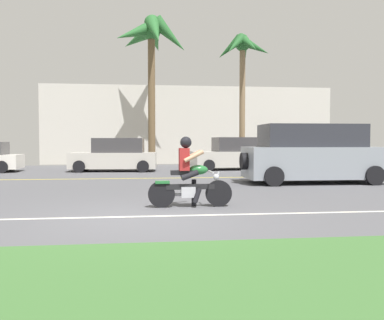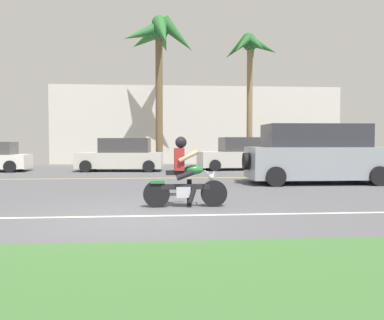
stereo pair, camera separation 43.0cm
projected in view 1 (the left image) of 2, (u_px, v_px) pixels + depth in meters
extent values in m
cube|color=#545459|center=(144.00, 198.00, 10.89)|extent=(56.00, 30.00, 0.04)
cube|color=#3D6B33|center=(150.00, 295.00, 3.84)|extent=(56.00, 3.80, 0.06)
cube|color=silver|center=(145.00, 216.00, 8.04)|extent=(50.40, 0.12, 0.01)
cube|color=yellow|center=(143.00, 178.00, 16.36)|extent=(50.40, 0.12, 0.01)
cylinder|color=black|center=(219.00, 193.00, 9.28)|extent=(0.58, 0.09, 0.58)
cylinder|color=black|center=(161.00, 194.00, 9.13)|extent=(0.58, 0.09, 0.58)
cylinder|color=#B7BAC1|center=(214.00, 183.00, 9.25)|extent=(0.26, 0.05, 0.51)
cube|color=black|center=(190.00, 187.00, 9.19)|extent=(1.06, 0.10, 0.12)
cube|color=#B7BAC1|center=(188.00, 192.00, 9.19)|extent=(0.31, 0.19, 0.23)
ellipsoid|color=#236B33|center=(198.00, 170.00, 9.20)|extent=(0.43, 0.23, 0.21)
cube|color=black|center=(181.00, 173.00, 9.16)|extent=(0.47, 0.21, 0.10)
cube|color=#236B33|center=(162.00, 182.00, 9.12)|extent=(0.31, 0.16, 0.06)
cylinder|color=#B7BAC1|center=(211.00, 172.00, 9.23)|extent=(0.04, 0.60, 0.03)
sphere|color=#B7BAC1|center=(216.00, 177.00, 9.25)|extent=(0.14, 0.14, 0.14)
cylinder|color=#B7BAC1|center=(177.00, 195.00, 9.29)|extent=(0.48, 0.07, 0.07)
cube|color=maroon|center=(184.00, 159.00, 9.15)|extent=(0.21, 0.31, 0.48)
sphere|color=black|center=(186.00, 142.00, 9.14)|extent=(0.25, 0.25, 0.25)
cylinder|color=black|center=(190.00, 175.00, 9.08)|extent=(0.39, 0.13, 0.24)
cylinder|color=black|center=(189.00, 174.00, 9.28)|extent=(0.39, 0.13, 0.24)
cylinder|color=black|center=(194.00, 193.00, 9.35)|extent=(0.11, 0.11, 0.59)
cylinder|color=black|center=(197.00, 196.00, 9.10)|extent=(0.20, 0.11, 0.33)
cylinder|color=tan|center=(194.00, 156.00, 8.98)|extent=(0.44, 0.09, 0.27)
cylinder|color=tan|center=(192.00, 156.00, 9.36)|extent=(0.44, 0.09, 0.27)
cube|color=#8C939E|center=(314.00, 162.00, 14.55)|extent=(4.74, 1.98, 1.07)
cube|color=#2D2F36|center=(311.00, 136.00, 14.50)|extent=(3.42, 1.69, 0.77)
cylinder|color=black|center=(274.00, 176.00, 13.46)|extent=(0.64, 0.23, 0.64)
cylinder|color=black|center=(374.00, 175.00, 13.80)|extent=(0.64, 0.23, 0.64)
cylinder|color=black|center=(258.00, 172.00, 15.34)|extent=(0.64, 0.23, 0.64)
cylinder|color=black|center=(347.00, 171.00, 15.68)|extent=(0.64, 0.23, 0.64)
cylinder|color=black|center=(244.00, 161.00, 14.30)|extent=(0.21, 0.58, 0.58)
cylinder|color=black|center=(12.00, 165.00, 20.72)|extent=(0.56, 0.20, 0.56)
cylinder|color=black|center=(2.00, 167.00, 19.06)|extent=(0.56, 0.20, 0.56)
cube|color=beige|center=(114.00, 160.00, 20.28)|extent=(4.19, 1.99, 0.75)
cube|color=#3B3A3D|center=(119.00, 145.00, 20.26)|extent=(2.47, 1.63, 0.69)
cylinder|color=black|center=(145.00, 164.00, 21.20)|extent=(0.57, 0.22, 0.56)
cylinder|color=black|center=(87.00, 165.00, 21.07)|extent=(0.57, 0.22, 0.56)
cylinder|color=black|center=(143.00, 166.00, 19.52)|extent=(0.57, 0.22, 0.56)
cylinder|color=black|center=(79.00, 167.00, 19.39)|extent=(0.57, 0.22, 0.56)
cube|color=beige|center=(233.00, 159.00, 21.51)|extent=(4.29, 2.13, 0.77)
cube|color=#3B3A3D|center=(238.00, 144.00, 21.53)|extent=(2.53, 1.74, 0.71)
cylinder|color=black|center=(255.00, 163.00, 22.70)|extent=(0.57, 0.22, 0.56)
cylinder|color=black|center=(201.00, 163.00, 22.10)|extent=(0.57, 0.22, 0.56)
cylinder|color=black|center=(268.00, 165.00, 20.93)|extent=(0.57, 0.22, 0.56)
cylinder|color=black|center=(209.00, 165.00, 20.34)|extent=(0.57, 0.22, 0.56)
cube|color=silver|center=(321.00, 159.00, 22.71)|extent=(4.42, 2.07, 0.66)
cube|color=#414147|center=(316.00, 147.00, 22.64)|extent=(2.59, 1.70, 0.61)
cylinder|color=black|center=(301.00, 164.00, 21.55)|extent=(0.57, 0.21, 0.56)
cylinder|color=black|center=(356.00, 163.00, 22.11)|extent=(0.57, 0.21, 0.56)
cylinder|color=black|center=(287.00, 162.00, 23.33)|extent=(0.57, 0.21, 0.56)
cylinder|color=black|center=(338.00, 162.00, 23.89)|extent=(0.57, 0.21, 0.56)
cylinder|color=black|center=(376.00, 162.00, 24.24)|extent=(0.56, 0.19, 0.56)
cylinder|color=brown|center=(152.00, 99.00, 23.92)|extent=(0.40, 0.40, 7.67)
sphere|color=#28662D|center=(151.00, 31.00, 23.75)|extent=(1.05, 1.05, 1.05)
cone|color=#28662D|center=(170.00, 36.00, 23.80)|extent=(2.31, 1.03, 2.25)
cone|color=#28662D|center=(155.00, 40.00, 24.81)|extent=(1.38, 2.61, 1.61)
cone|color=#28662D|center=(138.00, 38.00, 24.42)|extent=(2.34, 2.36, 1.45)
cone|color=#28662D|center=(135.00, 33.00, 23.16)|extent=(2.59, 1.91, 1.66)
cone|color=#28662D|center=(155.00, 31.00, 22.76)|extent=(1.23, 2.47, 2.11)
cylinder|color=#846B4C|center=(242.00, 106.00, 23.07)|extent=(0.31, 0.31, 6.75)
sphere|color=#235B28|center=(243.00, 44.00, 22.92)|extent=(0.82, 0.82, 0.82)
cone|color=#235B28|center=(256.00, 47.00, 22.99)|extent=(1.71, 0.65, 1.17)
cone|color=#235B28|center=(244.00, 50.00, 23.63)|extent=(1.12, 1.77, 1.27)
cone|color=#235B28|center=(230.00, 48.00, 23.17)|extent=(1.69, 1.22, 1.44)
cone|color=#235B28|center=(235.00, 45.00, 22.37)|extent=(1.57, 1.55, 1.40)
cone|color=#235B28|center=(249.00, 44.00, 22.27)|extent=(1.02, 1.76, 1.30)
cube|color=beige|center=(187.00, 126.00, 29.00)|extent=(18.78, 4.00, 5.00)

